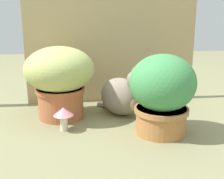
% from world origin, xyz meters
% --- Properties ---
extents(ground_plane, '(6.00, 6.00, 0.00)m').
position_xyz_m(ground_plane, '(0.00, 0.00, 0.00)').
color(ground_plane, '#7F7D57').
extents(cardboard_backdrop, '(1.12, 0.03, 0.86)m').
position_xyz_m(cardboard_backdrop, '(0.15, 0.46, 0.43)').
color(cardboard_backdrop, tan).
rests_on(cardboard_backdrop, ground).
extents(grass_planter, '(0.39, 0.39, 0.41)m').
position_xyz_m(grass_planter, '(-0.19, 0.15, 0.23)').
color(grass_planter, '#B1613C').
rests_on(grass_planter, ground).
extents(leafy_planter, '(0.32, 0.32, 0.39)m').
position_xyz_m(leafy_planter, '(0.31, -0.14, 0.21)').
color(leafy_planter, '#B1713C').
rests_on(leafy_planter, ground).
extents(cat, '(0.31, 0.35, 0.32)m').
position_xyz_m(cat, '(0.17, 0.14, 0.12)').
color(cat, gray).
rests_on(cat, ground).
extents(mushroom_ornament_pink, '(0.10, 0.10, 0.12)m').
position_xyz_m(mushroom_ornament_pink, '(-0.17, -0.04, 0.09)').
color(mushroom_ornament_pink, beige).
rests_on(mushroom_ornament_pink, ground).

